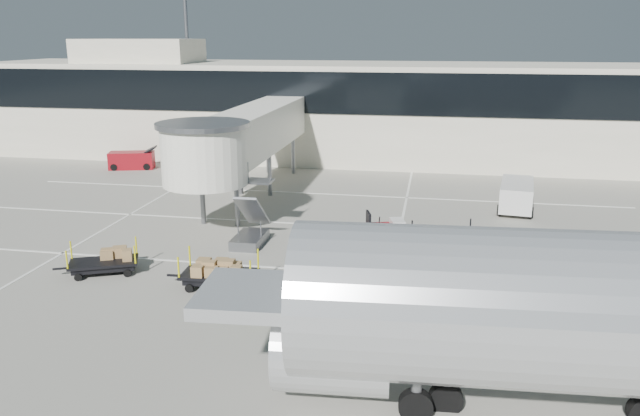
# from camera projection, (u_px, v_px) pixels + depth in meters

# --- Properties ---
(ground) EXTENTS (140.00, 140.00, 0.00)m
(ground) POSITION_uv_depth(u_px,v_px,m) (248.00, 283.00, 26.78)
(ground) COLOR #9C998C
(ground) RESTS_ON ground
(lane_markings) EXTENTS (40.00, 30.00, 0.02)m
(lane_markings) POSITION_uv_depth(u_px,v_px,m) (284.00, 221.00, 35.74)
(lane_markings) COLOR white
(lane_markings) RESTS_ON ground
(terminal) EXTENTS (64.00, 12.11, 15.20)m
(terminal) POSITION_uv_depth(u_px,v_px,m) (343.00, 109.00, 54.12)
(terminal) COLOR beige
(terminal) RESTS_ON ground
(jet_bridge) EXTENTS (5.70, 20.40, 6.03)m
(jet_bridge) POSITION_uv_depth(u_px,v_px,m) (242.00, 137.00, 37.96)
(jet_bridge) COLOR white
(jet_bridge) RESTS_ON ground
(baggage_tug) EXTENTS (2.53, 2.01, 1.51)m
(baggage_tug) POSITION_uv_depth(u_px,v_px,m) (382.00, 230.00, 32.33)
(baggage_tug) COLOR maroon
(baggage_tug) RESTS_ON ground
(suitcase_cart) EXTENTS (3.89, 2.35, 1.49)m
(suitcase_cart) POSITION_uv_depth(u_px,v_px,m) (444.00, 243.00, 30.35)
(suitcase_cart) COLOR black
(suitcase_cart) RESTS_ON ground
(box_cart_near) EXTENTS (3.92, 1.75, 1.52)m
(box_cart_near) POSITION_uv_depth(u_px,v_px,m) (221.00, 273.00, 26.24)
(box_cart_near) COLOR black
(box_cart_near) RESTS_ON ground
(box_cart_far) EXTENTS (3.61, 2.53, 1.41)m
(box_cart_far) POSITION_uv_depth(u_px,v_px,m) (101.00, 263.00, 27.73)
(box_cart_far) COLOR black
(box_cart_far) RESTS_ON ground
(ground_worker) EXTENTS (0.72, 0.66, 1.66)m
(ground_worker) POSITION_uv_depth(u_px,v_px,m) (258.00, 297.00, 23.28)
(ground_worker) COLOR #8BEF19
(ground_worker) RESTS_ON ground
(minivan) EXTENTS (2.49, 4.76, 1.73)m
(minivan) POSITION_uv_depth(u_px,v_px,m) (517.00, 193.00, 37.84)
(minivan) COLOR silver
(minivan) RESTS_ON ground
(belt_loader) EXTENTS (3.92, 2.31, 1.78)m
(belt_loader) POSITION_uv_depth(u_px,v_px,m) (132.00, 160.00, 49.65)
(belt_loader) COLOR maroon
(belt_loader) RESTS_ON ground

